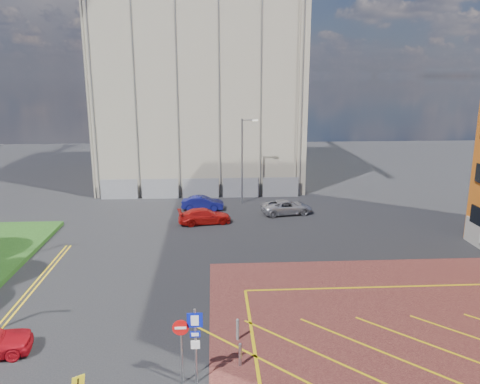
{
  "coord_description": "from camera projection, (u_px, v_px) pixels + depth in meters",
  "views": [
    {
      "loc": [
        1.29,
        -15.24,
        11.81
      ],
      "look_at": [
        2.44,
        4.61,
        6.87
      ],
      "focal_mm": 35.0,
      "sensor_mm": 36.0,
      "label": 1
    }
  ],
  "objects": [
    {
      "name": "lamp_back",
      "position": [
        243.0,
        158.0,
        43.85
      ],
      "size": [
        1.53,
        0.16,
        8.0
      ],
      "color": "#9EA0A8",
      "rests_on": "ground"
    },
    {
      "name": "sign_cluster",
      "position": [
        190.0,
        339.0,
        18.04
      ],
      "size": [
        1.17,
        0.12,
        3.2
      ],
      "color": "#9EA0A8",
      "rests_on": "ground"
    },
    {
      "name": "construction_building",
      "position": [
        201.0,
        83.0,
        53.65
      ],
      "size": [
        21.2,
        19.2,
        22.0
      ],
      "primitive_type": "cube",
      "color": "#AFA58F",
      "rests_on": "ground"
    },
    {
      "name": "construction_fence",
      "position": [
        211.0,
        188.0,
        46.42
      ],
      "size": [
        21.6,
        0.06,
        2.0
      ],
      "primitive_type": "cube",
      "color": "gray",
      "rests_on": "ground"
    },
    {
      "name": "car_blue_back",
      "position": [
        203.0,
        203.0,
        42.39
      ],
      "size": [
        3.85,
        1.57,
        1.24
      ],
      "primitive_type": "imported",
      "rotation": [
        0.0,
        0.0,
        1.5
      ],
      "color": "navy",
      "rests_on": "ground"
    },
    {
      "name": "car_red_back",
      "position": [
        205.0,
        216.0,
        38.42
      ],
      "size": [
        4.57,
        2.51,
        1.26
      ],
      "primitive_type": "imported",
      "rotation": [
        0.0,
        0.0,
        1.75
      ],
      "color": "red",
      "rests_on": "ground"
    },
    {
      "name": "car_silver_back",
      "position": [
        287.0,
        207.0,
        41.1
      ],
      "size": [
        4.76,
        2.81,
        1.24
      ],
      "primitive_type": "imported",
      "rotation": [
        0.0,
        0.0,
        1.75
      ],
      "color": "#A9A8AF",
      "rests_on": "ground"
    }
  ]
}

